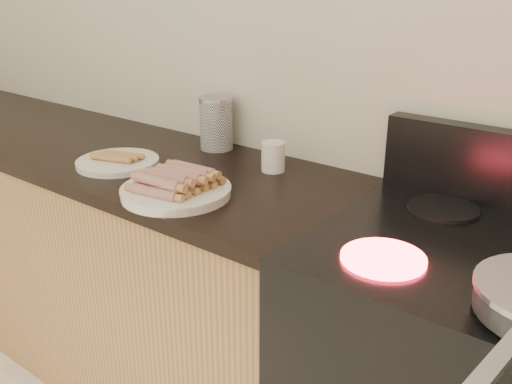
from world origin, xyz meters
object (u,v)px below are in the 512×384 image
Objects in this scene: main_plate at (176,193)px; side_plate at (118,162)px; mug at (273,157)px; canister at (216,123)px.

side_plate is (-0.34, 0.07, -0.00)m from main_plate.
side_plate is 2.85× the size of mug.
side_plate is 1.45× the size of canister.
canister is at bearing 166.59° from mug.
side_plate is 0.36m from canister.
main_plate is 0.35m from mug.
canister is 1.97× the size of mug.
main_plate reaches higher than side_plate.
side_plate is 0.50m from mug.
canister reaches higher than mug.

